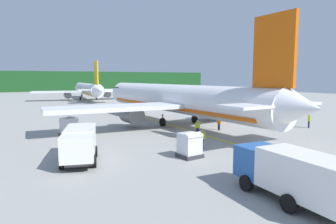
# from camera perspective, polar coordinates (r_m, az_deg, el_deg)

# --- Properties ---
(airliner_foreground) EXTENTS (34.64, 41.73, 11.90)m
(airliner_foreground) POSITION_cam_1_polar(r_m,az_deg,el_deg) (40.16, 1.46, 2.48)
(airliner_foreground) COLOR white
(airliner_foreground) RESTS_ON ground
(airliner_mid_apron) EXTENTS (30.34, 36.60, 10.44)m
(airliner_mid_apron) POSITION_cam_1_polar(r_m,az_deg,el_deg) (88.88, -15.28, 4.24)
(airliner_mid_apron) COLOR silver
(airliner_mid_apron) RESTS_ON ground
(service_truck_fuel) EXTENTS (3.84, 6.54, 2.46)m
(service_truck_fuel) POSITION_cam_1_polar(r_m,az_deg,el_deg) (23.33, -16.70, -5.67)
(service_truck_fuel) COLOR white
(service_truck_fuel) RESTS_ON ground
(service_truck_catering) EXTENTS (2.66, 6.66, 2.65)m
(service_truck_catering) POSITION_cam_1_polar(r_m,az_deg,el_deg) (16.42, 22.91, -10.84)
(service_truck_catering) COLOR #2659A5
(service_truck_catering) RESTS_ON ground
(cargo_container_near) EXTENTS (1.85, 1.85, 2.07)m
(cargo_container_near) POSITION_cam_1_polar(r_m,az_deg,el_deg) (23.55, 4.23, -6.43)
(cargo_container_near) COLOR #333338
(cargo_container_near) RESTS_ON ground
(cargo_container_mid) EXTENTS (2.15, 2.15, 2.08)m
(cargo_container_mid) POSITION_cam_1_polar(r_m,az_deg,el_deg) (33.86, -18.59, -2.74)
(cargo_container_mid) COLOR #333338
(cargo_container_mid) RESTS_ON ground
(crew_marshaller) EXTENTS (0.55, 0.43, 1.64)m
(crew_marshaller) POSITION_cam_1_polar(r_m,az_deg,el_deg) (26.70, 6.56, -4.92)
(crew_marshaller) COLOR #191E33
(crew_marshaller) RESTS_ON ground
(crew_loader_left) EXTENTS (0.45, 0.52, 1.78)m
(crew_loader_left) POSITION_cam_1_polar(r_m,az_deg,el_deg) (41.17, 25.64, -1.34)
(crew_loader_left) COLOR #191E33
(crew_loader_left) RESTS_ON ground
(crew_loader_right) EXTENTS (0.29, 0.62, 1.61)m
(crew_loader_right) POSITION_cam_1_polar(r_m,az_deg,el_deg) (36.15, 9.85, -1.98)
(crew_loader_right) COLOR #191E33
(crew_loader_right) RESTS_ON ground
(crew_supervisor) EXTENTS (0.63, 0.27, 1.73)m
(crew_supervisor) POSITION_cam_1_polar(r_m,az_deg,el_deg) (32.29, 5.75, -2.80)
(crew_supervisor) COLOR #191E33
(crew_supervisor) RESTS_ON ground
(apron_guide_line) EXTENTS (0.30, 60.00, 0.01)m
(apron_guide_line) POSITION_cam_1_polar(r_m,az_deg,el_deg) (36.18, 3.28, -3.40)
(apron_guide_line) COLOR yellow
(apron_guide_line) RESTS_ON ground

